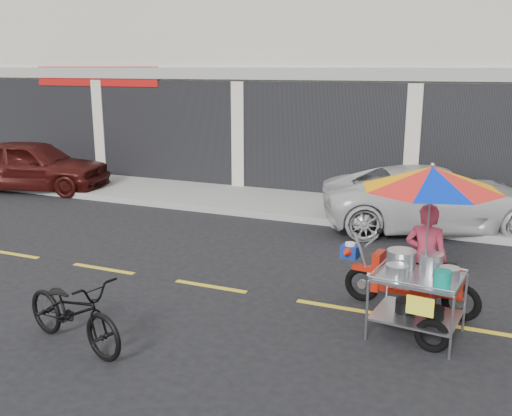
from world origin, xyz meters
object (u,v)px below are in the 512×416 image
at_px(white_pickup, 437,198).
at_px(food_vendor_rig, 426,224).
at_px(near_bicycle, 73,311).
at_px(maroon_sedan, 32,165).

bearing_deg(white_pickup, food_vendor_rig, 162.83).
bearing_deg(near_bicycle, white_pickup, -11.49).
bearing_deg(near_bicycle, food_vendor_rig, -45.26).
xyz_separation_m(near_bicycle, food_vendor_rig, (3.72, 2.17, 0.92)).
height_order(maroon_sedan, white_pickup, maroon_sedan).
distance_m(white_pickup, near_bicycle, 7.80).
distance_m(white_pickup, food_vendor_rig, 4.90).
xyz_separation_m(white_pickup, near_bicycle, (-3.41, -7.01, -0.19)).
distance_m(maroon_sedan, near_bicycle, 9.72).
relative_size(white_pickup, food_vendor_rig, 2.12).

